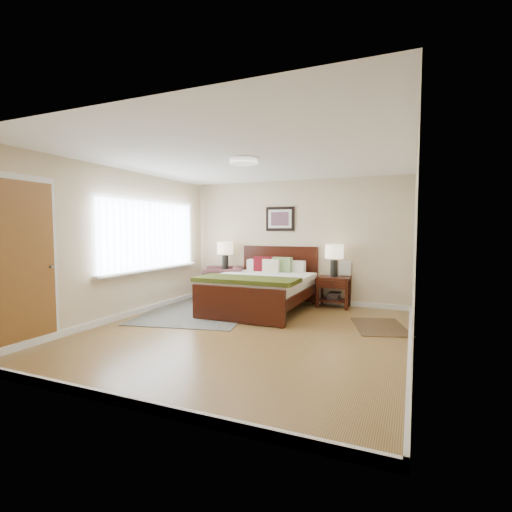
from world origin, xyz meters
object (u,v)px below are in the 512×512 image
at_px(bed, 262,282).
at_px(nightstand_right, 334,289).
at_px(armchair, 223,284).
at_px(lamp_right, 334,254).
at_px(nightstand_left, 225,276).
at_px(lamp_left, 225,251).
at_px(rug_persian, 201,310).

height_order(bed, nightstand_right, bed).
bearing_deg(armchair, lamp_right, 73.35).
bearing_deg(lamp_right, bed, -145.48).
distance_m(nightstand_right, armchair, 2.29).
xyz_separation_m(nightstand_left, lamp_left, (0.00, 0.02, 0.55)).
bearing_deg(lamp_left, nightstand_left, -90.00).
relative_size(bed, armchair, 2.61).
height_order(lamp_left, lamp_right, lamp_left).
bearing_deg(bed, nightstand_left, 146.36).
relative_size(nightstand_left, nightstand_right, 1.03).
distance_m(nightstand_left, lamp_right, 2.41).
height_order(bed, rug_persian, bed).
bearing_deg(lamp_left, rug_persian, -83.23).
xyz_separation_m(nightstand_left, armchair, (0.08, -0.25, -0.13)).
relative_size(nightstand_left, lamp_left, 1.01).
height_order(nightstand_right, lamp_left, lamp_left).
distance_m(nightstand_left, lamp_left, 0.55).
xyz_separation_m(bed, lamp_right, (1.17, 0.81, 0.50)).
relative_size(lamp_left, rug_persian, 0.24).
bearing_deg(rug_persian, lamp_right, 17.83).
distance_m(nightstand_left, rug_persian, 1.35).
height_order(bed, armchair, bed).
bearing_deg(rug_persian, bed, 12.09).
relative_size(nightstand_right, lamp_right, 0.98).
xyz_separation_m(nightstand_right, lamp_right, (-0.00, 0.01, 0.66)).
height_order(lamp_right, armchair, lamp_right).
bearing_deg(armchair, nightstand_right, 73.01).
bearing_deg(rug_persian, nightstand_left, 84.74).
distance_m(bed, nightstand_left, 1.42).
height_order(lamp_left, rug_persian, lamp_left).
bearing_deg(lamp_left, nightstand_right, -0.33).
xyz_separation_m(bed, lamp_left, (-1.18, 0.81, 0.52)).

